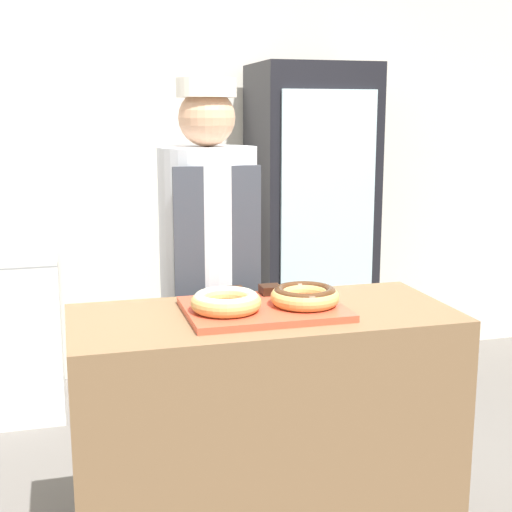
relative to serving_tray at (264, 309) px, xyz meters
The scene contains 9 objects.
wall_back 2.16m from the serving_tray, 90.00° to the left, with size 8.00×0.06×2.70m.
display_counter 0.49m from the serving_tray, ahead, with size 1.33×0.59×0.96m.
serving_tray is the anchor object (origin of this frame).
donut_light_glaze 0.15m from the serving_tray, 168.20° to the right, with size 0.24×0.24×0.06m.
donut_chocolate_glaze 0.15m from the serving_tray, 11.80° to the right, with size 0.24×0.24×0.06m.
brownie_back_left 0.17m from the serving_tray, 114.56° to the left, with size 0.07×0.07×0.03m.
brownie_back_right 0.17m from the serving_tray, 65.44° to the left, with size 0.07×0.07×0.03m.
baker_person 0.59m from the serving_tray, 96.92° to the left, with size 0.41×0.41×1.77m.
beverage_fridge 1.90m from the serving_tray, 65.65° to the left, with size 0.67×0.61×1.92m.
Camera 1 is at (-0.65, -2.29, 1.64)m, focal length 50.00 mm.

